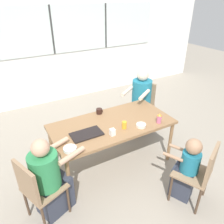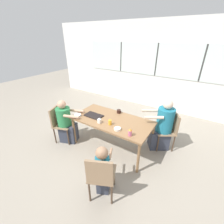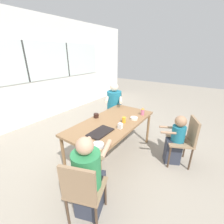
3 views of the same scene
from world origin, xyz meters
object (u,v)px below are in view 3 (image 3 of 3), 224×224
object	(u,v)px
person_woman_green_shirt	(114,110)
person_man_blue_shirt	(89,180)
person_toddler	(175,141)
chair_for_man_blue_shirt	(83,189)
bowl_white_shallow	(134,118)
chair_for_woman_green_shirt	(114,108)
milk_carton_small	(120,126)
bowl_cereal	(98,145)
chair_for_toddler	(186,138)
juice_glass	(124,120)
coffee_mug	(96,116)
sippy_cup	(143,111)

from	to	relation	value
person_woman_green_shirt	person_man_blue_shirt	size ratio (longest dim) A/B	1.11
person_toddler	person_woman_green_shirt	bearing A→B (deg)	48.62
chair_for_man_blue_shirt	bowl_white_shallow	world-z (taller)	chair_for_man_blue_shirt
chair_for_woman_green_shirt	bowl_white_shallow	bearing A→B (deg)	108.83
person_toddler	bowl_white_shallow	size ratio (longest dim) A/B	6.75
chair_for_woman_green_shirt	milk_carton_small	xyz separation A→B (m)	(-1.22, -0.94, 0.25)
chair_for_man_blue_shirt	bowl_cereal	world-z (taller)	chair_for_man_blue_shirt
chair_for_toddler	juice_glass	xyz separation A→B (m)	(-0.47, 0.95, 0.25)
person_woman_green_shirt	person_man_blue_shirt	distance (m)	2.20
chair_for_woman_green_shirt	coffee_mug	distance (m)	1.18
coffee_mug	juice_glass	bearing A→B (deg)	-78.45
person_woman_green_shirt	juice_glass	size ratio (longest dim) A/B	11.53
bowl_white_shallow	bowl_cereal	distance (m)	1.03
bowl_white_shallow	milk_carton_small	bearing A→B (deg)	177.72
bowl_white_shallow	sippy_cup	bearing A→B (deg)	-7.60
chair_for_toddler	person_woman_green_shirt	world-z (taller)	person_woman_green_shirt
person_toddler	milk_carton_small	bearing A→B (deg)	104.30
person_man_blue_shirt	milk_carton_small	size ratio (longest dim) A/B	11.69
chair_for_man_blue_shirt	milk_carton_small	xyz separation A→B (m)	(1.05, 0.19, 0.25)
juice_glass	coffee_mug	bearing A→B (deg)	101.55
person_toddler	coffee_mug	world-z (taller)	person_toddler
person_toddler	milk_carton_small	xyz separation A→B (m)	(-0.62, 0.75, 0.34)
chair_for_toddler	chair_for_woman_green_shirt	bearing A→B (deg)	48.39
chair_for_toddler	person_toddler	world-z (taller)	person_toddler
bowl_cereal	chair_for_toddler	bearing A→B (deg)	-33.95
chair_for_man_blue_shirt	bowl_cereal	bearing A→B (deg)	88.71
chair_for_woman_green_shirt	sippy_cup	xyz separation A→B (m)	(-0.49, -1.00, 0.28)
chair_for_man_blue_shirt	sippy_cup	distance (m)	1.80
chair_for_woman_green_shirt	person_toddler	distance (m)	1.79
chair_for_woman_green_shirt	milk_carton_small	bearing A→B (deg)	95.40
chair_for_woman_green_shirt	chair_for_man_blue_shirt	world-z (taller)	same
sippy_cup	bowl_white_shallow	size ratio (longest dim) A/B	1.12
person_man_blue_shirt	juice_glass	xyz separation A→B (m)	(1.11, 0.20, 0.30)
person_woman_green_shirt	juice_glass	bearing A→B (deg)	100.39
sippy_cup	person_woman_green_shirt	bearing A→B (deg)	69.05
person_woman_green_shirt	bowl_cereal	size ratio (longest dim) A/B	7.62
milk_carton_small	chair_for_man_blue_shirt	bearing A→B (deg)	-169.59
coffee_mug	bowl_white_shallow	distance (m)	0.70
coffee_mug	bowl_cereal	size ratio (longest dim) A/B	0.62
chair_for_man_blue_shirt	juice_glass	size ratio (longest dim) A/B	8.45
chair_for_toddler	juice_glass	world-z (taller)	chair_for_toddler
coffee_mug	milk_carton_small	world-z (taller)	milk_carton_small
chair_for_woman_green_shirt	chair_for_toddler	distance (m)	1.90
juice_glass	person_man_blue_shirt	bearing A→B (deg)	-170.03
person_man_blue_shirt	milk_carton_small	world-z (taller)	person_man_blue_shirt
person_woman_green_shirt	bowl_white_shallow	xyz separation A→B (m)	(-0.63, -0.87, 0.22)
sippy_cup	bowl_cereal	distance (m)	1.32
chair_for_toddler	coffee_mug	world-z (taller)	chair_for_toddler
sippy_cup	bowl_cereal	size ratio (longest dim) A/B	0.96
person_toddler	juice_glass	bearing A→B (deg)	90.85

